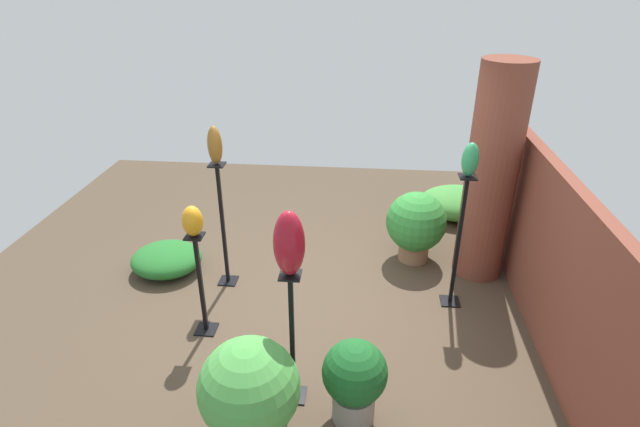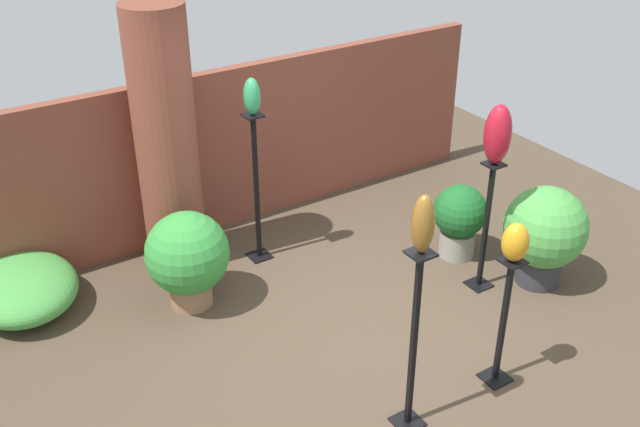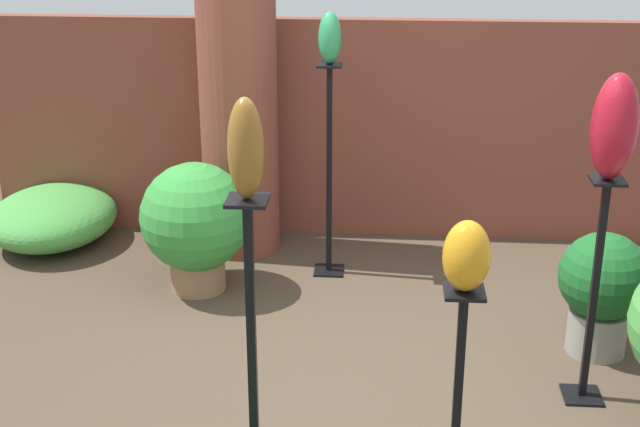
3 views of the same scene
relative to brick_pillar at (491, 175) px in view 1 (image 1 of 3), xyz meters
The scene contains 16 objects.
ground_plane 2.36m from the brick_pillar, 64.87° to the right, with size 8.00×8.00×0.00m, color #4C3D2D.
brick_wall_back 1.02m from the brick_pillar, 23.48° to the left, with size 5.60×0.12×1.62m, color brown.
brick_pillar is the anchor object (origin of this frame).
pedestal_jade 0.93m from the brick_pillar, 30.55° to the right, with size 0.20×0.20×1.45m.
pedestal_amber 3.23m from the brick_pillar, 64.71° to the right, with size 0.20×0.20×1.07m.
pedestal_bronze 2.94m from the brick_pillar, 80.00° to the right, with size 0.20×0.20×1.42m.
pedestal_ruby 2.88m from the brick_pillar, 41.75° to the right, with size 0.20×0.20×1.21m.
art_vase_jade 0.87m from the brick_pillar, 30.55° to the right, with size 0.15×0.16×0.33m, color #2D9356.
art_vase_amber 3.14m from the brick_pillar, 64.71° to the right, with size 0.19×0.19×0.29m, color orange.
art_vase_bronze 2.92m from the brick_pillar, 80.00° to the right, with size 0.14×0.15×0.40m, color brown.
art_vase_ruby 2.82m from the brick_pillar, 41.75° to the right, with size 0.22×0.23×0.52m, color maroon.
potted_plant_mid_right 2.76m from the brick_pillar, 31.18° to the right, with size 0.50×0.50×0.72m.
potted_plant_back_center 3.40m from the brick_pillar, 39.25° to the right, with size 0.73×0.73×0.93m.
potted_plant_near_pillar 1.04m from the brick_pillar, 104.53° to the right, with size 0.71×0.71×0.87m.
foliage_bed_east 1.74m from the brick_pillar, behind, with size 0.92×1.08×0.40m, color #479942.
foliage_bed_west 3.77m from the brick_pillar, 84.59° to the right, with size 0.75×0.81×0.30m, color #236B28.
Camera 1 is at (4.24, 0.46, 3.24)m, focal length 28.00 mm.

